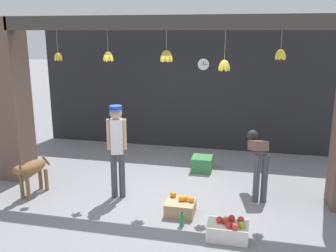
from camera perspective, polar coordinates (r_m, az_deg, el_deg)
ground_plane at (r=6.88m, az=-0.83°, el=-10.62°), size 60.00×60.00×0.00m
shop_back_wall at (r=9.33m, az=3.52°, el=6.10°), size 7.69×0.12×3.15m
shop_pillar_left at (r=8.00m, az=-23.23°, el=3.60°), size 0.70×0.60×3.15m
storefront_awning at (r=6.36m, az=-0.51°, el=15.15°), size 5.79×0.27×0.90m
dog at (r=7.18m, az=-20.07°, el=-6.34°), size 0.36×0.86×0.70m
shopkeeper at (r=6.56m, az=-7.79°, el=-2.77°), size 0.33×0.29×1.67m
worker_stooping at (r=6.82m, az=13.55°, el=-4.55°), size 0.39×0.84×1.11m
fruit_crate_oranges at (r=6.22m, az=1.91°, el=-12.17°), size 0.46×0.43×0.31m
fruit_crate_apples at (r=5.62m, az=9.13°, el=-15.36°), size 0.58×0.38×0.32m
produce_box_green at (r=8.03m, az=5.20°, el=-5.76°), size 0.42×0.43×0.31m
water_bottle at (r=5.88m, az=2.13°, el=-14.05°), size 0.07×0.07×0.23m
wall_clock at (r=9.15m, az=5.43°, el=9.34°), size 0.29×0.03×0.29m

